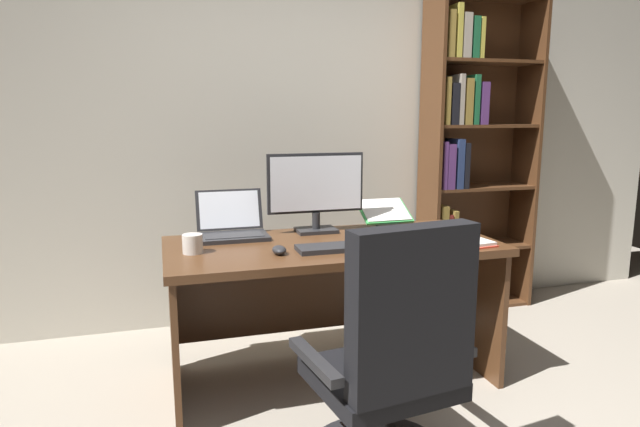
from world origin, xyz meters
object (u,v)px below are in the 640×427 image
Objects in this scene: bookshelf at (467,150)px; notepad at (373,239)px; reading_stand_with_book at (385,213)px; pen at (377,237)px; desk at (327,276)px; coffee_mug at (193,244)px; computer_mouse at (279,250)px; open_binder at (445,242)px; keyboard at (340,247)px; office_chair at (393,376)px; laptop at (232,227)px; monitor at (316,192)px.

bookshelf is 10.42× the size of notepad.
bookshelf is at bearing 31.14° from reading_stand_with_book.
notepad is 0.02m from pen.
desk is at bearing -149.47° from bookshelf.
computer_mouse is at bearing -18.98° from coffee_mug.
reading_stand_with_book is 0.64× the size of open_binder.
office_chair is at bearing -91.89° from keyboard.
open_binder reaches higher than desk.
laptop is (-1.73, -0.55, -0.34)m from bookshelf.
office_chair is at bearing -127.61° from bookshelf.
bookshelf is at bearing 32.03° from computer_mouse.
computer_mouse is 0.84m from open_binder.
coffee_mug reaches higher than desk.
monitor reaches higher than office_chair.
notepad is 1.50× the size of pen.
coffee_mug is (-0.22, -0.30, -0.01)m from laptop.
keyboard is 4.04× the size of computer_mouse.
laptop reaches higher than coffee_mug.
desk is 7.97× the size of notepad.
keyboard is (0.00, -0.42, -0.21)m from monitor.
notepad is (0.22, -0.08, 0.21)m from desk.
keyboard is 3.00× the size of pen.
reading_stand_with_book is at bearing 59.99° from pen.
keyboard is at bearing -132.52° from reading_stand_with_book.
desk is at bearing 87.62° from keyboard.
laptop reaches higher than reading_stand_with_book.
notepad is at bearing 1.58° from coffee_mug.
office_chair is 2.86× the size of laptop.
reading_stand_with_book is at bearing 33.00° from computer_mouse.
monitor is 0.42m from pen.
bookshelf is at bearing 39.08° from pen.
monitor is 0.42m from notepad.
notepad is (0.53, 0.16, -0.02)m from computer_mouse.
reading_stand_with_book is (0.43, 0.24, 0.27)m from desk.
laptop is 3.76× the size of coffee_mug.
desk is 16.08× the size of computer_mouse.
bookshelf reaches higher than keyboard.
keyboard is (0.46, -0.43, -0.04)m from laptop.
computer_mouse reaches higher than notepad.
monitor is at bearing 22.92° from coffee_mug.
laptop is at bearing 147.05° from open_binder.
computer_mouse is (-0.31, -0.24, 0.22)m from desk.
bookshelf is at bearing 38.53° from notepad.
coffee_mug reaches higher than keyboard.
reading_stand_with_book is at bearing -148.86° from bookshelf.
monitor is at bearing 80.75° from office_chair.
laptop is 0.85× the size of keyboard.
laptop is 2.56× the size of pen.
computer_mouse reaches higher than keyboard.
desk is 0.32m from keyboard.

